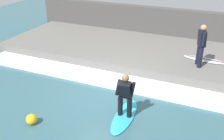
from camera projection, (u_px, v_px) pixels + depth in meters
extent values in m
plane|color=#335B66|center=(104.00, 96.00, 9.11)|extent=(28.00, 28.00, 0.00)
cube|color=#66635E|center=(139.00, 52.00, 12.16)|extent=(4.40, 12.72, 0.47)
cube|color=#474442|center=(153.00, 24.00, 13.89)|extent=(0.50, 13.36, 1.82)
cube|color=silver|center=(116.00, 81.00, 9.97)|extent=(1.09, 12.08, 0.13)
ellipsoid|color=#2DADD1|center=(125.00, 116.00, 8.01)|extent=(1.94, 0.65, 0.06)
cylinder|color=black|center=(120.00, 106.00, 7.90)|extent=(0.15, 0.15, 0.62)
cylinder|color=black|center=(129.00, 108.00, 7.81)|extent=(0.15, 0.15, 0.62)
cube|color=black|center=(125.00, 90.00, 7.60)|extent=(0.43, 0.39, 0.62)
sphere|color=#846047|center=(126.00, 78.00, 7.43)|extent=(0.22, 0.22, 0.22)
cylinder|color=black|center=(118.00, 87.00, 7.65)|extent=(0.11, 0.19, 0.52)
cylinder|color=black|center=(132.00, 90.00, 7.52)|extent=(0.11, 0.19, 0.52)
cylinder|color=black|center=(198.00, 54.00, 10.22)|extent=(0.16, 0.16, 0.82)
cylinder|color=black|center=(200.00, 57.00, 9.95)|extent=(0.16, 0.16, 0.82)
cube|color=black|center=(202.00, 38.00, 9.77)|extent=(0.46, 0.39, 0.62)
sphere|color=#A87A5B|center=(204.00, 28.00, 9.59)|extent=(0.23, 0.23, 0.23)
cylinder|color=black|center=(201.00, 35.00, 9.96)|extent=(0.11, 0.13, 0.54)
cylinder|color=black|center=(204.00, 39.00, 9.55)|extent=(0.11, 0.13, 0.54)
ellipsoid|color=silver|center=(205.00, 60.00, 10.71)|extent=(0.68, 1.78, 0.06)
ellipsoid|color=#B21E1E|center=(205.00, 59.00, 10.70)|extent=(0.26, 1.60, 0.01)
sphere|color=yellow|center=(32.00, 119.00, 7.65)|extent=(0.32, 0.32, 0.32)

